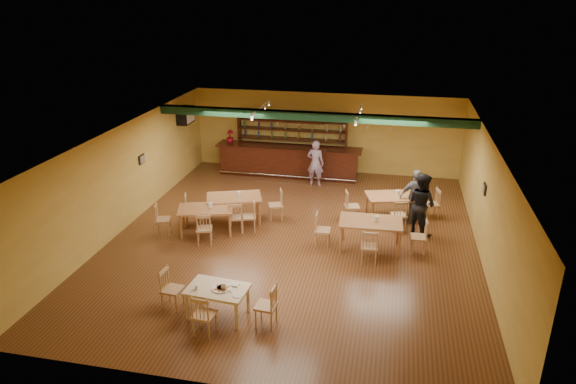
% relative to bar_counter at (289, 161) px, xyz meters
% --- Properties ---
extents(floor, '(12.00, 12.00, 0.00)m').
position_rel_bar_counter_xyz_m(floor, '(1.24, -5.15, -0.56)').
color(floor, '#573318').
rests_on(floor, ground).
extents(ceiling_beam, '(10.00, 0.30, 0.25)m').
position_rel_bar_counter_xyz_m(ceiling_beam, '(1.24, -2.35, 2.31)').
color(ceiling_beam, '#10321C').
rests_on(ceiling_beam, ceiling).
extents(track_rail_left, '(0.05, 2.50, 0.05)m').
position_rel_bar_counter_xyz_m(track_rail_left, '(-0.56, -1.75, 2.38)').
color(track_rail_left, white).
rests_on(track_rail_left, ceiling).
extents(track_rail_right, '(0.05, 2.50, 0.05)m').
position_rel_bar_counter_xyz_m(track_rail_right, '(2.64, -1.75, 2.38)').
color(track_rail_right, white).
rests_on(track_rail_right, ceiling).
extents(ac_unit, '(0.34, 0.70, 0.48)m').
position_rel_bar_counter_xyz_m(ac_unit, '(-3.56, -0.95, 1.79)').
color(ac_unit, white).
rests_on(ac_unit, wall_left).
extents(picture_left, '(0.04, 0.34, 0.28)m').
position_rel_bar_counter_xyz_m(picture_left, '(-3.73, -4.15, 1.14)').
color(picture_left, black).
rests_on(picture_left, wall_left).
extents(picture_right, '(0.04, 0.34, 0.28)m').
position_rel_bar_counter_xyz_m(picture_right, '(6.21, -4.65, 1.14)').
color(picture_right, black).
rests_on(picture_right, wall_right).
extents(bar_counter, '(5.41, 0.85, 1.13)m').
position_rel_bar_counter_xyz_m(bar_counter, '(0.00, 0.00, 0.00)').
color(bar_counter, '#36100A').
rests_on(bar_counter, ground).
extents(back_bar_hutch, '(4.19, 0.40, 2.28)m').
position_rel_bar_counter_xyz_m(back_bar_hutch, '(0.00, 0.63, 0.57)').
color(back_bar_hutch, '#36100A').
rests_on(back_bar_hutch, ground).
extents(poinsettia, '(0.35, 0.35, 0.49)m').
position_rel_bar_counter_xyz_m(poinsettia, '(-2.26, 0.00, 0.81)').
color(poinsettia, maroon).
rests_on(poinsettia, bar_counter).
extents(dining_table_a, '(1.83, 1.44, 0.80)m').
position_rel_bar_counter_xyz_m(dining_table_a, '(-0.75, -4.38, -0.16)').
color(dining_table_a, '#AA6F3C').
rests_on(dining_table_a, ground).
extents(dining_table_b, '(1.75, 1.33, 0.78)m').
position_rel_bar_counter_xyz_m(dining_table_b, '(3.89, -3.25, -0.18)').
color(dining_table_b, '#AA6F3C').
rests_on(dining_table_b, ground).
extents(dining_table_c, '(1.73, 1.32, 0.76)m').
position_rel_bar_counter_xyz_m(dining_table_c, '(-1.32, -5.29, -0.18)').
color(dining_table_c, '#AA6F3C').
rests_on(dining_table_c, ground).
extents(dining_table_d, '(1.69, 1.06, 0.83)m').
position_rel_bar_counter_xyz_m(dining_table_d, '(3.35, -5.35, -0.15)').
color(dining_table_d, '#AA6F3C').
rests_on(dining_table_d, ground).
extents(near_table, '(1.34, 0.93, 0.68)m').
position_rel_bar_counter_xyz_m(near_table, '(0.36, -9.13, -0.22)').
color(near_table, beige).
rests_on(near_table, ground).
extents(pizza_tray, '(0.41, 0.41, 0.01)m').
position_rel_bar_counter_xyz_m(pizza_tray, '(0.45, -9.13, 0.13)').
color(pizza_tray, silver).
rests_on(pizza_tray, near_table).
extents(parmesan_shaker, '(0.08, 0.08, 0.11)m').
position_rel_bar_counter_xyz_m(parmesan_shaker, '(-0.05, -9.26, 0.17)').
color(parmesan_shaker, '#EAE5C6').
rests_on(parmesan_shaker, near_table).
extents(napkin_stack, '(0.21, 0.17, 0.03)m').
position_rel_bar_counter_xyz_m(napkin_stack, '(0.68, -8.95, 0.13)').
color(napkin_stack, white).
rests_on(napkin_stack, near_table).
extents(pizza_server, '(0.26, 0.31, 0.00)m').
position_rel_bar_counter_xyz_m(pizza_server, '(0.59, -9.08, 0.14)').
color(pizza_server, silver).
rests_on(pizza_server, pizza_tray).
extents(side_plate, '(0.24, 0.24, 0.01)m').
position_rel_bar_counter_xyz_m(side_plate, '(0.86, -9.31, 0.13)').
color(side_plate, white).
rests_on(side_plate, near_table).
extents(patron_bar, '(0.65, 0.46, 1.66)m').
position_rel_bar_counter_xyz_m(patron_bar, '(1.14, -0.83, 0.26)').
color(patron_bar, '#7D489D').
rests_on(patron_bar, ground).
extents(patron_right_a, '(1.10, 1.10, 1.80)m').
position_rel_bar_counter_xyz_m(patron_right_a, '(4.69, -4.05, 0.34)').
color(patron_right_a, black).
rests_on(patron_right_a, ground).
extents(patron_right_b, '(1.04, 0.62, 1.66)m').
position_rel_bar_counter_xyz_m(patron_right_b, '(4.55, -3.35, 0.26)').
color(patron_right_b, slate).
rests_on(patron_right_b, ground).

